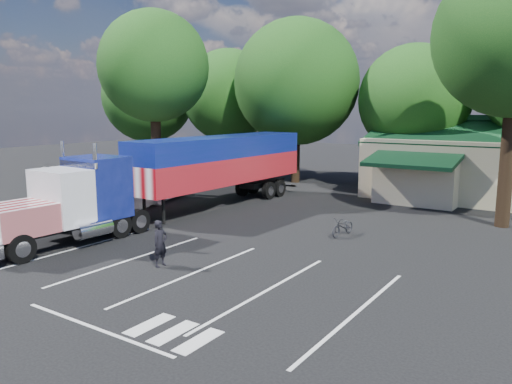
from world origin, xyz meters
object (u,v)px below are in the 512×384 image
Objects in this scene: woman at (160,243)px; silver_sedan at (411,188)px; bicycle at (343,226)px; semi_truck at (190,169)px; tour_bus at (121,184)px.

woman is 20.31m from silver_sedan.
bicycle is at bearing 178.51° from silver_sedan.
semi_truck is 1.88× the size of tour_bus.
tour_bus is (-9.45, 6.35, 0.70)m from woman.
tour_bus is at bearing 133.22° from silver_sedan.
semi_truck is at bearing 10.86° from tour_bus.
semi_truck is 11.98× the size of woman.
semi_truck is 5.01× the size of silver_sedan.
semi_truck is at bearing 139.41° from silver_sedan.
silver_sedan is at bearing -8.71° from woman.
bicycle is (9.47, 0.12, -2.09)m from semi_truck.
tour_bus is 18.87m from silver_sedan.
semi_truck reaches higher than silver_sedan.
woman reaches higher than bicycle.
tour_bus is 2.67× the size of silver_sedan.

